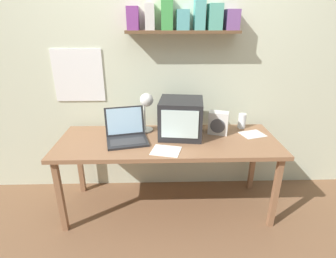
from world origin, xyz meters
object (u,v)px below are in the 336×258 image
at_px(corner_desk, 168,145).
at_px(desk_lamp, 146,105).
at_px(laptop, 126,132).
at_px(loose_paper_near_laptop, 166,151).
at_px(crt_monitor, 181,118).
at_px(loose_paper_near_monitor, 252,134).
at_px(juice_glass, 242,122).
at_px(space_heater, 218,123).

height_order(corner_desk, desk_lamp, desk_lamp).
xyz_separation_m(laptop, loose_paper_near_laptop, (0.34, -0.23, -0.06)).
bearing_deg(loose_paper_near_laptop, crt_monitor, 65.93).
bearing_deg(desk_lamp, laptop, -162.09).
height_order(corner_desk, loose_paper_near_monitor, loose_paper_near_monitor).
bearing_deg(corner_desk, laptop, 177.03).
xyz_separation_m(corner_desk, juice_glass, (0.71, 0.26, 0.12)).
height_order(laptop, juice_glass, laptop).
xyz_separation_m(juice_glass, loose_paper_near_laptop, (-0.73, -0.47, -0.06)).
bearing_deg(juice_glass, desk_lamp, -173.86).
xyz_separation_m(desk_lamp, loose_paper_near_laptop, (0.16, -0.37, -0.26)).
relative_size(laptop, space_heater, 1.95).
distance_m(corner_desk, loose_paper_near_monitor, 0.77).
bearing_deg(desk_lamp, space_heater, -25.15).
distance_m(juice_glass, space_heater, 0.29).
bearing_deg(space_heater, desk_lamp, -165.50).
relative_size(space_heater, loose_paper_near_laptop, 0.78).
bearing_deg(crt_monitor, laptop, -163.33).
relative_size(crt_monitor, space_heater, 2.00).
height_order(corner_desk, crt_monitor, crt_monitor).
bearing_deg(desk_lamp, loose_paper_near_monitor, -26.29).
height_order(laptop, loose_paper_near_monitor, laptop).
xyz_separation_m(corner_desk, desk_lamp, (-0.19, 0.16, 0.32)).
xyz_separation_m(desk_lamp, juice_glass, (0.90, 0.10, -0.20)).
xyz_separation_m(juice_glass, space_heater, (-0.26, -0.13, 0.04)).
bearing_deg(corner_desk, loose_paper_near_laptop, -95.94).
bearing_deg(crt_monitor, juice_glass, 22.50).
relative_size(crt_monitor, laptop, 1.03).
distance_m(juice_glass, loose_paper_near_laptop, 0.87).
distance_m(crt_monitor, loose_paper_near_laptop, 0.38).
xyz_separation_m(crt_monitor, juice_glass, (0.60, 0.16, -0.10)).
relative_size(laptop, loose_paper_near_monitor, 1.65).
height_order(juice_glass, space_heater, space_heater).
relative_size(corner_desk, crt_monitor, 4.60).
relative_size(juice_glass, loose_paper_near_monitor, 0.58).
bearing_deg(laptop, loose_paper_near_laptop, -47.19).
bearing_deg(desk_lamp, loose_paper_near_laptop, -88.33).
bearing_deg(juice_glass, space_heater, -152.87).
distance_m(corner_desk, space_heater, 0.50).
bearing_deg(loose_paper_near_monitor, corner_desk, -173.15).
relative_size(desk_lamp, space_heater, 1.83).
xyz_separation_m(crt_monitor, space_heater, (0.34, 0.03, -0.06)).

